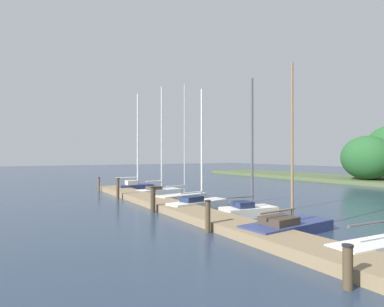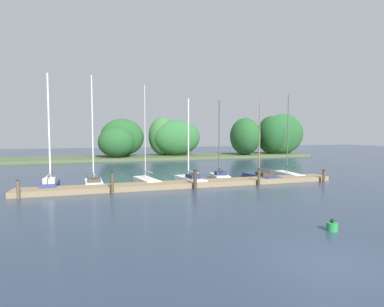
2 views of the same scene
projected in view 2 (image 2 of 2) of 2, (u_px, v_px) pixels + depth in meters
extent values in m
plane|color=#28384C|center=(330.00, 265.00, 8.78)|extent=(160.00, 160.00, 0.00)
cube|color=#847051|center=(190.00, 184.00, 22.06)|extent=(23.16, 1.80, 0.35)
cube|color=#4C5B38|center=(141.00, 157.00, 46.47)|extent=(55.84, 8.00, 0.40)
ellipsoid|color=#2D6633|center=(177.00, 137.00, 48.34)|extent=(7.67, 4.78, 5.69)
ellipsoid|color=#235628|center=(122.00, 137.00, 47.33)|extent=(6.72, 4.57, 5.77)
ellipsoid|color=#235628|center=(116.00, 142.00, 43.88)|extent=(5.21, 4.52, 4.50)
ellipsoid|color=#1E4C23|center=(271.00, 135.00, 52.37)|extent=(4.58, 5.43, 6.50)
ellipsoid|color=#235628|center=(283.00, 134.00, 52.46)|extent=(7.83, 3.54, 6.85)
ellipsoid|color=#386B38|center=(163.00, 136.00, 48.46)|extent=(4.50, 4.07, 6.11)
ellipsoid|color=#235628|center=(245.00, 136.00, 49.54)|extent=(4.71, 5.82, 6.03)
cube|color=navy|center=(50.00, 186.00, 20.61)|extent=(1.01, 2.75, 0.53)
cube|color=navy|center=(53.00, 184.00, 21.79)|extent=(0.55, 0.69, 0.45)
cube|color=beige|center=(49.00, 180.00, 20.26)|extent=(0.74, 0.83, 0.34)
cylinder|color=silver|center=(49.00, 128.00, 20.55)|extent=(0.12, 0.12, 7.38)
cylinder|color=silver|center=(49.00, 175.00, 19.94)|extent=(0.09, 1.91, 0.07)
cube|color=white|center=(94.00, 183.00, 22.21)|extent=(1.37, 3.29, 0.37)
cube|color=white|center=(93.00, 181.00, 23.57)|extent=(0.70, 0.84, 0.31)
cube|color=#3D3328|center=(94.00, 180.00, 21.82)|extent=(0.94, 1.02, 0.24)
cylinder|color=silver|center=(92.00, 128.00, 22.18)|extent=(0.09, 0.09, 7.71)
cylinder|color=silver|center=(94.00, 173.00, 21.81)|extent=(0.15, 1.37, 0.08)
cube|color=silver|center=(147.00, 181.00, 23.19)|extent=(1.72, 3.59, 0.40)
cube|color=silver|center=(140.00, 179.00, 24.56)|extent=(0.75, 0.96, 0.34)
cylinder|color=#B7B7BC|center=(145.00, 132.00, 23.18)|extent=(0.07, 0.07, 7.14)
cylinder|color=#B7B7BC|center=(149.00, 172.00, 22.76)|extent=(0.36, 1.53, 0.06)
cube|color=white|center=(190.00, 180.00, 23.44)|extent=(1.66, 3.78, 0.44)
cube|color=white|center=(181.00, 178.00, 24.89)|extent=(0.70, 1.00, 0.38)
cube|color=#1E2847|center=(193.00, 176.00, 23.01)|extent=(0.93, 1.22, 0.29)
cylinder|color=silver|center=(188.00, 138.00, 23.47)|extent=(0.10, 0.10, 6.09)
cylinder|color=silver|center=(193.00, 172.00, 22.98)|extent=(0.38, 1.64, 0.07)
cube|color=silver|center=(220.00, 177.00, 25.30)|extent=(1.52, 2.79, 0.44)
cube|color=silver|center=(216.00, 175.00, 26.48)|extent=(0.72, 0.75, 0.37)
cube|color=#1E2847|center=(221.00, 173.00, 24.95)|extent=(0.97, 0.91, 0.28)
cylinder|color=#4C4C51|center=(219.00, 137.00, 25.28)|extent=(0.11, 0.11, 6.17)
cylinder|color=#4C4C51|center=(221.00, 169.00, 24.77)|extent=(0.28, 1.54, 0.07)
cube|color=navy|center=(261.00, 177.00, 25.33)|extent=(1.62, 3.91, 0.41)
cube|color=navy|center=(250.00, 175.00, 26.94)|extent=(0.81, 1.01, 0.35)
cube|color=#3D3328|center=(264.00, 174.00, 24.87)|extent=(1.09, 1.22, 0.27)
cylinder|color=#7F6647|center=(260.00, 139.00, 25.39)|extent=(0.10, 0.10, 6.00)
cylinder|color=#7F6647|center=(265.00, 170.00, 24.78)|extent=(0.21, 1.86, 0.08)
cube|color=white|center=(289.00, 175.00, 26.81)|extent=(1.25, 3.76, 0.39)
cube|color=white|center=(279.00, 173.00, 28.43)|extent=(0.60, 0.96, 0.33)
cylinder|color=#4C4C51|center=(288.00, 134.00, 26.85)|extent=(0.08, 0.08, 6.89)
cylinder|color=#4C4C51|center=(292.00, 167.00, 26.24)|extent=(0.23, 1.82, 0.08)
cylinder|color=brown|center=(18.00, 190.00, 17.73)|extent=(0.17, 0.17, 1.09)
cylinder|color=black|center=(18.00, 180.00, 17.70)|extent=(0.20, 0.20, 0.04)
cylinder|color=#4C3D28|center=(112.00, 183.00, 19.20)|extent=(0.20, 0.20, 1.35)
cylinder|color=black|center=(112.00, 172.00, 19.16)|extent=(0.23, 0.23, 0.04)
cylinder|color=#3D3323|center=(195.00, 180.00, 20.94)|extent=(0.25, 0.25, 1.26)
cylinder|color=black|center=(195.00, 171.00, 20.90)|extent=(0.29, 0.29, 0.04)
cylinder|color=#4C3D28|center=(259.00, 177.00, 22.48)|extent=(0.20, 0.20, 1.18)
cylinder|color=black|center=(259.00, 169.00, 22.44)|extent=(0.23, 0.23, 0.04)
cylinder|color=#4C3D28|center=(324.00, 176.00, 24.05)|extent=(0.21, 0.21, 0.93)
cylinder|color=black|center=(324.00, 170.00, 24.02)|extent=(0.24, 0.24, 0.04)
cylinder|color=#23843D|center=(332.00, 227.00, 11.89)|extent=(0.43, 0.43, 0.33)
sphere|color=black|center=(332.00, 221.00, 11.87)|extent=(0.15, 0.15, 0.15)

